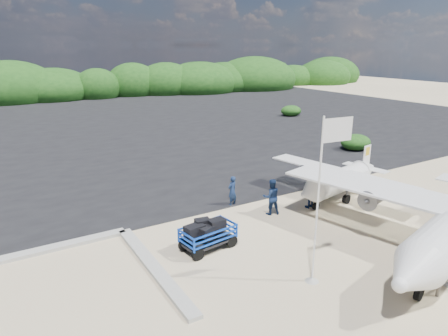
% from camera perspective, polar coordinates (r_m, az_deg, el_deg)
% --- Properties ---
extents(ground, '(160.00, 160.00, 0.00)m').
position_cam_1_polar(ground, '(16.44, 7.07, -12.19)').
color(ground, beige).
extents(asphalt_apron, '(90.00, 50.00, 0.04)m').
position_cam_1_polar(asphalt_apron, '(42.89, -18.43, 5.50)').
color(asphalt_apron, '#B2B2B2').
rests_on(asphalt_apron, ground).
extents(lagoon, '(9.00, 7.00, 0.40)m').
position_cam_1_polar(lagoon, '(14.98, -27.05, -17.33)').
color(lagoon, '#B2B2B2').
rests_on(lagoon, ground).
extents(vegetation_band, '(124.00, 8.00, 4.40)m').
position_cam_1_polar(vegetation_band, '(67.25, -23.41, 8.92)').
color(vegetation_band, '#B2B2B2').
rests_on(vegetation_band, ground).
extents(baggage_cart, '(2.55, 1.66, 1.19)m').
position_cam_1_polar(baggage_cart, '(16.78, -2.26, -11.42)').
color(baggage_cart, blue).
rests_on(baggage_cart, ground).
extents(flagpole, '(1.23, 0.62, 5.91)m').
position_cam_1_polar(flagpole, '(15.05, 12.43, -15.50)').
color(flagpole, white).
rests_on(flagpole, ground).
extents(signboard, '(1.82, 0.78, 1.53)m').
position_cam_1_polar(signboard, '(17.34, 26.75, -12.41)').
color(signboard, '#4D2116').
rests_on(signboard, ground).
extents(crew_a, '(0.67, 0.54, 1.58)m').
position_cam_1_polar(crew_a, '(20.73, 1.17, -3.26)').
color(crew_a, '#15274F').
rests_on(crew_a, ground).
extents(crew_b, '(1.06, 0.93, 1.81)m').
position_cam_1_polar(crew_b, '(19.74, 6.76, -4.10)').
color(crew_b, '#15274F').
rests_on(crew_b, ground).
extents(crew_c, '(1.00, 0.49, 1.65)m').
position_cam_1_polar(crew_c, '(20.85, 12.28, -3.45)').
color(crew_c, '#15274F').
rests_on(crew_c, ground).
extents(aircraft_large, '(17.70, 17.70, 4.38)m').
position_cam_1_polar(aircraft_large, '(43.51, 9.51, 6.30)').
color(aircraft_large, '#B2B2B2').
rests_on(aircraft_large, ground).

